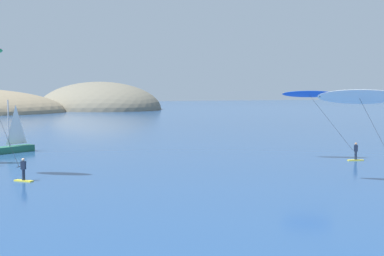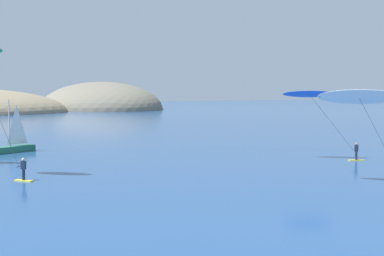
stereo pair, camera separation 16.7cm
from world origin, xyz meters
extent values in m
ellipsoid|color=#6B6656|center=(31.31, 168.07, 0.00)|extent=(44.23, 55.36, 20.47)
cube|color=#23664C|center=(-11.39, 46.78, 0.35)|extent=(4.92, 3.40, 0.70)
cylinder|color=#B2B2B7|center=(-11.66, 46.65, 3.20)|extent=(0.12, 0.12, 5.00)
pyramid|color=white|center=(-10.85, 47.05, 3.03)|extent=(1.65, 0.88, 4.25)
cylinder|color=#A5A5AD|center=(-10.85, 47.05, 0.95)|extent=(1.65, 0.88, 0.08)
cube|color=yellow|center=(17.51, 26.01, 0.04)|extent=(1.55, 0.83, 0.08)
cylinder|color=#192338|center=(17.51, 26.01, 0.48)|extent=(0.22, 0.22, 0.80)
cube|color=#192338|center=(17.51, 26.01, 1.18)|extent=(0.39, 0.35, 0.60)
sphere|color=#9E7051|center=(17.51, 26.01, 1.60)|extent=(0.22, 0.22, 0.22)
cylinder|color=black|center=(17.21, 26.20, 1.06)|extent=(0.33, 0.48, 0.04)
ellipsoid|color=blue|center=(13.80, 28.44, 6.33)|extent=(5.01, 3.90, 0.79)
cylinder|color=gold|center=(13.80, 28.44, 6.38)|extent=(4.17, 2.81, 0.16)
cylinder|color=#333338|center=(15.51, 27.32, 3.65)|extent=(3.45, 2.27, 5.19)
ellipsoid|color=white|center=(8.73, 17.04, 6.20)|extent=(5.12, 4.91, 1.17)
cylinder|color=black|center=(8.73, 17.04, 6.25)|extent=(4.08, 3.82, 0.16)
cylinder|color=#333338|center=(9.68, 16.16, 3.58)|extent=(1.94, 1.81, 5.05)
cube|color=yellow|center=(-12.33, 28.75, 0.04)|extent=(1.30, 1.38, 0.08)
cylinder|color=#192338|center=(-12.33, 28.75, 0.48)|extent=(0.22, 0.22, 0.80)
cube|color=#192338|center=(-12.33, 28.75, 1.18)|extent=(0.39, 0.36, 0.60)
sphere|color=beige|center=(-12.33, 28.75, 1.60)|extent=(0.22, 0.22, 0.22)
cylinder|color=black|center=(-12.61, 28.95, 1.06)|extent=(0.36, 0.47, 0.04)
camera|label=1|loc=(-16.57, -7.99, 6.56)|focal=45.00mm
camera|label=2|loc=(-16.42, -8.06, 6.56)|focal=45.00mm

